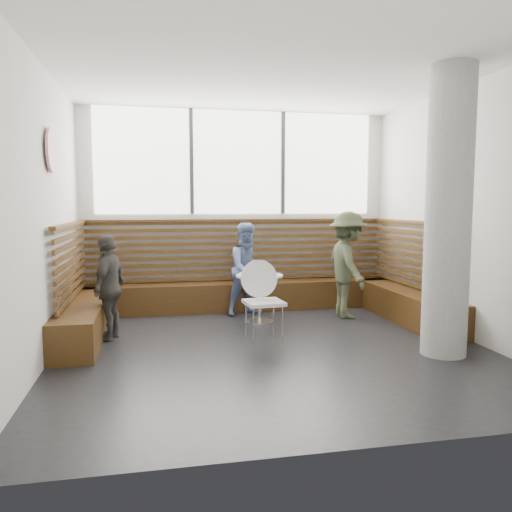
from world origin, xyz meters
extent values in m
cube|color=silver|center=(0.00, 0.00, 1.60)|extent=(5.00, 5.00, 3.20)
cube|color=black|center=(0.00, 0.00, 0.00)|extent=(5.00, 5.00, 0.01)
cube|color=white|center=(0.00, 0.00, 3.20)|extent=(5.00, 5.00, 0.01)
cube|color=white|center=(0.00, 2.48, 2.38)|extent=(4.50, 0.02, 1.65)
cube|color=#3F3F42|center=(-0.75, 2.46, 2.38)|extent=(0.06, 0.04, 1.65)
cube|color=#3F3F42|center=(0.75, 2.46, 2.38)|extent=(0.06, 0.04, 1.65)
cube|color=#3A240E|center=(0.00, 2.25, 0.23)|extent=(5.00, 0.50, 0.45)
cube|color=#3A240E|center=(-2.25, 1.25, 0.23)|extent=(0.50, 2.50, 0.45)
cube|color=#3A240E|center=(2.25, 1.25, 0.23)|extent=(0.50, 2.50, 0.45)
cube|color=#3E260F|center=(0.00, 2.42, 0.95)|extent=(4.88, 0.08, 0.98)
cube|color=#3E260F|center=(-2.42, 1.25, 0.95)|extent=(0.08, 2.38, 0.98)
cube|color=#3E260F|center=(2.42, 1.25, 0.95)|extent=(0.08, 2.38, 0.98)
cylinder|color=gray|center=(1.85, -0.60, 1.60)|extent=(0.50, 0.50, 3.20)
cylinder|color=white|center=(-2.46, 0.40, 2.30)|extent=(0.03, 0.50, 0.50)
cylinder|color=silver|center=(0.12, 1.32, 0.01)|extent=(0.42, 0.42, 0.02)
cylinder|color=silver|center=(0.12, 1.32, 0.35)|extent=(0.06, 0.06, 0.67)
cylinder|color=#B7B7BA|center=(0.12, 1.32, 0.68)|extent=(0.67, 0.67, 0.03)
cube|color=white|center=(-0.04, 0.32, 0.49)|extent=(0.46, 0.43, 0.04)
cylinder|color=white|center=(-0.04, 0.52, 0.76)|extent=(0.48, 0.11, 0.48)
cylinder|color=silver|center=(-0.22, 0.16, 0.23)|extent=(0.02, 0.02, 0.47)
cylinder|color=silver|center=(0.15, 0.16, 0.23)|extent=(0.02, 0.02, 0.47)
cylinder|color=silver|center=(-0.22, 0.49, 0.23)|extent=(0.02, 0.02, 0.47)
cylinder|color=silver|center=(0.15, 0.49, 0.23)|extent=(0.02, 0.02, 0.47)
imported|color=#3E452E|center=(1.48, 1.39, 0.80)|extent=(0.61, 1.04, 1.60)
imported|color=slate|center=(0.05, 1.86, 0.71)|extent=(0.83, 0.74, 1.42)
imported|color=#43413D|center=(-1.92, 0.83, 0.66)|extent=(0.55, 0.84, 1.32)
cylinder|color=white|center=(-0.05, 1.46, 0.70)|extent=(0.21, 0.21, 0.01)
cylinder|color=white|center=(0.23, 1.49, 0.70)|extent=(0.21, 0.21, 0.01)
cylinder|color=white|center=(-0.04, 1.24, 0.75)|extent=(0.08, 0.08, 0.12)
cylinder|color=white|center=(0.13, 1.22, 0.74)|extent=(0.06, 0.06, 0.10)
cylinder|color=white|center=(0.32, 1.38, 0.75)|extent=(0.07, 0.07, 0.11)
cube|color=#A5C64C|center=(0.19, 1.11, 0.70)|extent=(0.19, 0.13, 0.00)
camera|label=1|loc=(-1.34, -5.60, 1.70)|focal=35.00mm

